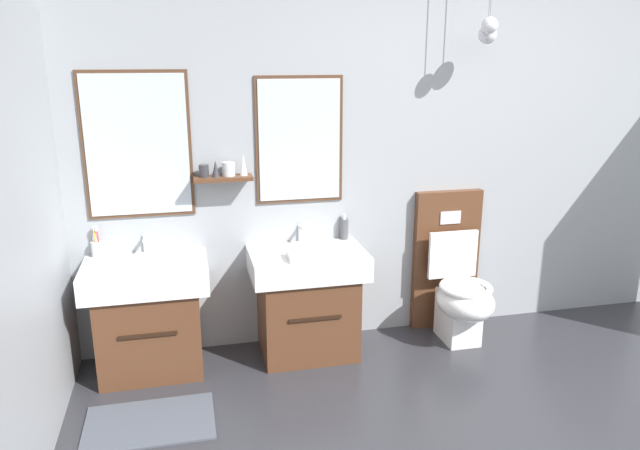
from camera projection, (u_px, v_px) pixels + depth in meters
The scene contains 10 objects.
wall_back at pixel (460, 143), 4.13m from camera, with size 5.48×0.47×2.63m.
bath_mat at pixel (150, 423), 3.20m from camera, with size 0.68×0.44×0.01m, color #474C56.
vanity_sink_left at pixel (149, 313), 3.66m from camera, with size 0.73×0.51×0.71m.
tap_on_left_sink at pixel (145, 242), 3.73m from camera, with size 0.03×0.13×0.11m.
vanity_sink_right at pixel (307, 299), 3.88m from camera, with size 0.73×0.51×0.71m.
tap_on_right_sink at pixel (301, 232), 3.95m from camera, with size 0.03×0.13×0.11m.
toilet at pixel (455, 284), 4.13m from camera, with size 0.48×0.62×1.00m.
toothbrush_cup at pixel (97, 248), 3.66m from camera, with size 0.07×0.07×0.20m.
soap_dispenser at pixel (344, 229), 4.01m from camera, with size 0.06×0.06×0.17m.
folded_hand_towel at pixel (306, 255), 3.63m from camera, with size 0.22×0.16×0.04m, color white.
Camera 1 is at (-1.91, -1.82, 1.90)m, focal length 33.58 mm.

